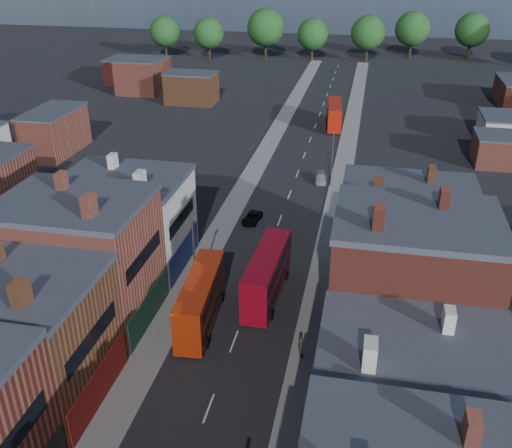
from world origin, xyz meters
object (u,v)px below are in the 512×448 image
at_px(bus_2, 334,114).
at_px(car_2, 252,218).
at_px(bus_1, 267,274).
at_px(car_3, 321,178).
at_px(ped_3, 301,347).
at_px(bus_0, 201,299).

height_order(bus_2, car_2, bus_2).
xyz_separation_m(bus_1, car_2, (-4.77, 15.65, -2.01)).
relative_size(bus_1, car_3, 3.02).
bearing_deg(ped_3, bus_0, 64.56).
bearing_deg(bus_2, ped_3, -93.06).
xyz_separation_m(car_3, ped_3, (2.25, -38.38, 0.56)).
bearing_deg(ped_3, car_3, -4.33).
distance_m(car_2, ped_3, 25.60).
relative_size(bus_1, car_2, 2.86).
height_order(bus_1, ped_3, bus_1).
height_order(bus_0, bus_1, bus_1).
relative_size(bus_2, ped_3, 5.44).
xyz_separation_m(bus_0, car_2, (0.23, 20.88, -1.94)).
bearing_deg(bus_0, bus_2, 79.73).
height_order(bus_2, car_3, bus_2).
relative_size(bus_2, car_2, 2.73).
relative_size(bus_1, bus_2, 1.05).
bearing_deg(bus_2, car_2, -104.45).
bearing_deg(car_3, bus_0, -108.55).
bearing_deg(bus_0, ped_3, -21.73).
xyz_separation_m(bus_1, bus_2, (1.85, 56.77, -0.14)).
xyz_separation_m(bus_2, car_3, (0.31, -26.63, -1.88)).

